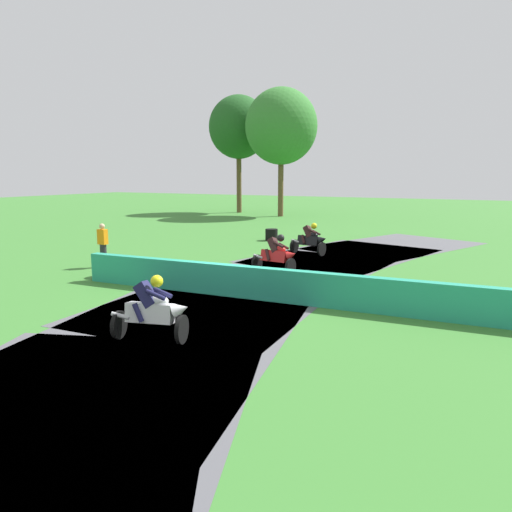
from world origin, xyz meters
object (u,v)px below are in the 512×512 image
at_px(motorcycle_lead_black, 311,239).
at_px(motorcycle_trailing_white, 153,310).
at_px(motorcycle_chase_red, 277,255).
at_px(tire_stack_near, 272,235).
at_px(tire_stack_mid_a, 110,268).
at_px(track_marshal, 103,245).

height_order(motorcycle_lead_black, motorcycle_trailing_white, motorcycle_trailing_white).
bearing_deg(motorcycle_trailing_white, motorcycle_chase_red, 95.13).
relative_size(motorcycle_lead_black, motorcycle_trailing_white, 1.02).
distance_m(tire_stack_near, tire_stack_mid_a, 10.77).
xyz_separation_m(motorcycle_lead_black, tire_stack_mid_a, (-4.36, -7.48, -0.34)).
bearing_deg(motorcycle_trailing_white, tire_stack_mid_a, 140.87).
distance_m(motorcycle_chase_red, tire_stack_near, 8.45).
bearing_deg(tire_stack_mid_a, motorcycle_trailing_white, -39.13).
xyz_separation_m(tire_stack_near, track_marshal, (-2.41, -9.54, 0.52)).
xyz_separation_m(motorcycle_trailing_white, tire_stack_near, (-4.44, 15.13, -0.36)).
distance_m(motorcycle_trailing_white, tire_stack_near, 15.77).
height_order(motorcycle_trailing_white, tire_stack_near, motorcycle_trailing_white).
relative_size(motorcycle_chase_red, track_marshal, 1.05).
relative_size(motorcycle_trailing_white, tire_stack_mid_a, 2.55).
relative_size(motorcycle_lead_black, track_marshal, 1.05).
xyz_separation_m(tire_stack_mid_a, track_marshal, (-1.44, 1.19, 0.52)).
bearing_deg(tire_stack_mid_a, motorcycle_lead_black, 59.75).
xyz_separation_m(tire_stack_near, tire_stack_mid_a, (-0.97, -10.72, 0.00)).
relative_size(motorcycle_lead_black, motorcycle_chase_red, 1.00).
bearing_deg(motorcycle_chase_red, tire_stack_mid_a, -146.25).
bearing_deg(motorcycle_lead_black, motorcycle_trailing_white, -84.94).
xyz_separation_m(motorcycle_chase_red, track_marshal, (-6.18, -1.98, 0.17)).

